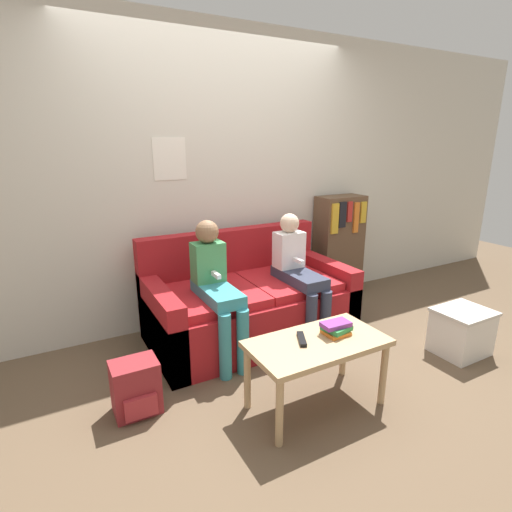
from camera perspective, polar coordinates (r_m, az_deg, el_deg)
name	(u,v)px	position (r m, az deg, el deg)	size (l,w,h in m)	color
ground_plane	(283,365)	(3.14, 3.87, -15.22)	(10.00, 10.00, 0.00)	brown
wall_back	(220,179)	(3.67, -5.18, 10.90)	(8.00, 0.06, 2.60)	beige
couch	(248,303)	(3.45, -1.12, -6.78)	(1.68, 0.89, 0.87)	maroon
coffee_table	(317,350)	(2.55, 8.73, -13.07)	(0.86, 0.46, 0.46)	tan
person_left	(216,284)	(3.00, -5.70, -4.01)	(0.24, 0.60, 1.06)	teal
person_right	(299,271)	(3.34, 6.10, -2.13)	(0.24, 0.60, 1.05)	#33384C
tv_remote	(302,339)	(2.51, 6.54, -11.71)	(0.11, 0.17, 0.02)	black
book_stack	(336,328)	(2.61, 11.37, -10.03)	(0.20, 0.17, 0.08)	orange
bookshelf	(338,247)	(4.33, 11.70, 1.31)	(0.50, 0.28, 1.09)	brown
storage_box	(461,331)	(3.60, 27.28, -9.55)	(0.41, 0.35, 0.36)	silver
backpack	(136,388)	(2.70, -16.78, -17.58)	(0.28, 0.24, 0.34)	maroon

